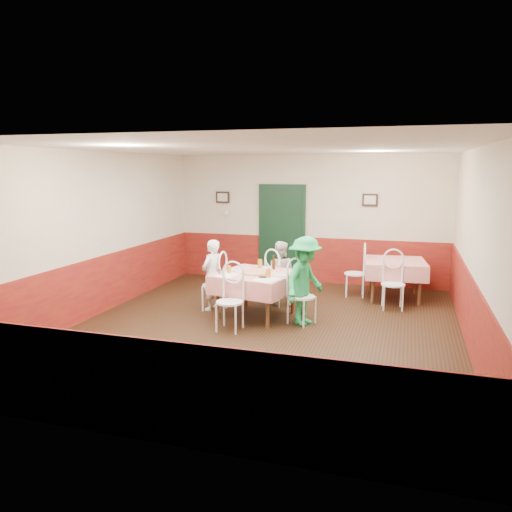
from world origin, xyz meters
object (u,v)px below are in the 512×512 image
(chair_near, at_px, (230,302))
(wallet, at_px, (263,277))
(chair_left, at_px, (214,285))
(chair_second_b, at_px, (393,285))
(main_table, at_px, (256,295))
(chair_far, at_px, (278,281))
(chair_second_a, at_px, (355,274))
(glass_a, at_px, (229,269))
(glass_c, at_px, (260,264))
(diner_right, at_px, (305,281))
(beer_bottle, at_px, (274,263))
(pizza, at_px, (255,273))
(glass_b, at_px, (268,273))
(diner_left, at_px, (212,275))
(diner_far, at_px, (280,273))
(second_table, at_px, (394,280))
(chair_right, at_px, (302,297))

(chair_near, xyz_separation_m, wallet, (0.39, 0.50, 0.32))
(chair_left, bearing_deg, chair_second_b, 109.98)
(main_table, distance_m, chair_far, 0.85)
(chair_left, height_order, chair_second_a, same)
(chair_left, bearing_deg, chair_second_a, 129.12)
(chair_second_a, height_order, chair_second_b, same)
(glass_a, bearing_deg, glass_c, 57.72)
(glass_a, distance_m, glass_c, 0.69)
(diner_right, bearing_deg, chair_left, 97.81)
(glass_a, xyz_separation_m, glass_c, (0.37, 0.59, 0.01))
(chair_far, xyz_separation_m, wallet, (0.04, -1.17, 0.32))
(chair_second_a, distance_m, beer_bottle, 2.03)
(chair_second_b, bearing_deg, diner_right, -141.39)
(chair_near, bearing_deg, wallet, 53.45)
(pizza, height_order, glass_b, glass_b)
(chair_far, relative_size, diner_left, 0.71)
(chair_second_b, bearing_deg, chair_far, -177.48)
(diner_left, distance_m, diner_far, 1.27)
(chair_near, bearing_deg, second_table, 50.43)
(chair_left, bearing_deg, pizza, 75.60)
(pizza, relative_size, glass_c, 2.92)
(glass_b, height_order, diner_left, diner_left)
(chair_left, xyz_separation_m, glass_a, (0.40, -0.32, 0.37))
(chair_left, bearing_deg, diner_right, 80.25)
(second_table, xyz_separation_m, chair_left, (-3.05, -1.73, 0.08))
(glass_c, height_order, beer_bottle, beer_bottle)
(chair_near, distance_m, diner_left, 1.25)
(chair_second_a, bearing_deg, beer_bottle, -46.01)
(chair_far, relative_size, wallet, 8.18)
(glass_a, relative_size, glass_c, 0.85)
(chair_right, distance_m, chair_near, 1.20)
(second_table, xyz_separation_m, chair_second_b, (0.00, -0.75, 0.08))
(chair_right, height_order, diner_right, diner_right)
(chair_near, height_order, diner_far, diner_far)
(second_table, distance_m, glass_c, 2.75)
(chair_left, relative_size, diner_left, 0.71)
(chair_near, distance_m, wallet, 0.71)
(diner_left, height_order, diner_far, diner_left)
(chair_left, distance_m, beer_bottle, 1.14)
(chair_second_a, xyz_separation_m, diner_far, (-1.28, -1.03, 0.14))
(chair_near, bearing_deg, beer_bottle, 74.10)
(chair_far, relative_size, glass_c, 6.09)
(glass_a, relative_size, wallet, 1.14)
(wallet, distance_m, diner_left, 1.22)
(chair_second_b, bearing_deg, beer_bottle, -165.30)
(diner_left, bearing_deg, second_table, 134.13)
(chair_right, relative_size, diner_far, 0.76)
(wallet, bearing_deg, chair_left, 165.99)
(glass_b, bearing_deg, wallet, -164.51)
(chair_second_a, bearing_deg, glass_c, -52.65)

